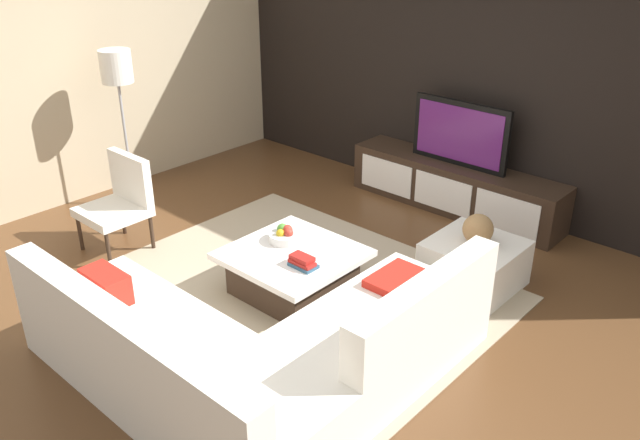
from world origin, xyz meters
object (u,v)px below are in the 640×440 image
sectional_couch (254,350)px  accent_chair_near (121,198)px  media_console (455,187)px  ottoman (474,264)px  book_stack (303,262)px  coffee_table (293,271)px  television (460,134)px  fruit_bowl (285,235)px  floor_lamp (117,77)px  decorative_ball (478,229)px

sectional_couch → accent_chair_near: accent_chair_near is taller
media_console → ottoman: media_console is taller
ottoman → book_stack: 1.47m
ottoman → sectional_couch: bearing=-101.4°
media_console → coffee_table: 2.30m
television → fruit_bowl: 2.25m
sectional_couch → fruit_bowl: size_ratio=8.58×
coffee_table → book_stack: size_ratio=4.50×
television → book_stack: bearing=-87.1°
floor_lamp → fruit_bowl: size_ratio=5.78×
sectional_couch → floor_lamp: bearing=160.2°
book_stack → accent_chair_near: bearing=-170.2°
coffee_table → book_stack: book_stack is taller
media_console → floor_lamp: size_ratio=1.42×
coffee_table → accent_chair_near: size_ratio=1.12×
coffee_table → floor_lamp: floor_lamp is taller
accent_chair_near → book_stack: (1.95, 0.34, -0.07)m
television → coffee_table: size_ratio=1.08×
media_console → decorative_ball: 1.55m
ottoman → media_console: bearing=127.6°
television → floor_lamp: (-2.63, -2.15, 0.53)m
accent_chair_near → floor_lamp: (-0.79, 0.60, 0.87)m
coffee_table → floor_lamp: size_ratio=0.60×
coffee_table → decorative_ball: bearing=46.6°
coffee_table → ottoman: 1.50m
ottoman → fruit_bowl: (-1.21, -0.99, 0.23)m
accent_chair_near → book_stack: size_ratio=4.01×
accent_chair_near → coffee_table: bearing=20.5°
coffee_table → fruit_bowl: fruit_bowl is taller
media_console → television: size_ratio=2.18×
decorative_ball → media_console: bearing=127.6°
fruit_bowl → book_stack: bearing=-28.4°
media_console → television: 0.58m
floor_lamp → fruit_bowl: 2.52m
television → ottoman: television is taller
accent_chair_near → floor_lamp: floor_lamp is taller
floor_lamp → book_stack: 2.91m
accent_chair_near → decorative_ball: size_ratio=3.48×
coffee_table → floor_lamp: (-2.53, 0.15, 1.15)m
decorative_ball → ottoman: bearing=0.0°
floor_lamp → ottoman: size_ratio=2.31×
coffee_table → ottoman: bearing=46.6°
sectional_couch → ottoman: sectional_couch is taller
accent_chair_near → decorative_ball: accent_chair_near is taller
fruit_bowl → book_stack: 0.46m
television → accent_chair_near: television is taller
accent_chair_near → decorative_ball: bearing=35.1°
media_console → book_stack: (0.12, -2.41, 0.17)m
television → fruit_bowl: bearing=-97.3°
book_stack → media_console: bearing=92.9°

